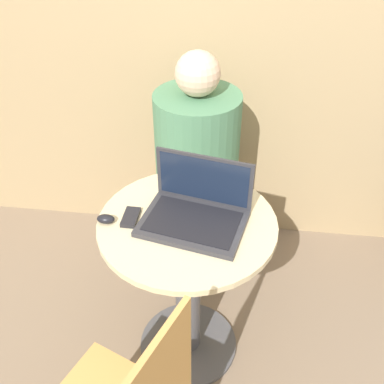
{
  "coord_description": "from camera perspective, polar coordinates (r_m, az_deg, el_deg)",
  "views": [
    {
      "loc": [
        0.17,
        -1.24,
        1.86
      ],
      "look_at": [
        0.01,
        0.05,
        0.87
      ],
      "focal_mm": 42.0,
      "sensor_mm": 36.0,
      "label": 1
    }
  ],
  "objects": [
    {
      "name": "ground_plane",
      "position": [
        2.25,
        -0.47,
        -18.76
      ],
      "size": [
        12.0,
        12.0,
        0.0
      ],
      "primitive_type": "plane",
      "color": "#7F6B56"
    },
    {
      "name": "computer_mouse",
      "position": [
        1.68,
        -10.89,
        -3.38
      ],
      "size": [
        0.07,
        0.04,
        0.03
      ],
      "color": "black",
      "rests_on": "round_table"
    },
    {
      "name": "person_seated",
      "position": [
        2.32,
        0.6,
        1.24
      ],
      "size": [
        0.44,
        0.63,
        1.21
      ],
      "color": "brown",
      "rests_on": "ground_plane"
    },
    {
      "name": "cell_phone",
      "position": [
        1.68,
        -7.79,
        -3.19
      ],
      "size": [
        0.06,
        0.11,
        0.02
      ],
      "color": "black",
      "rests_on": "round_table"
    },
    {
      "name": "laptop",
      "position": [
        1.64,
        0.52,
        -2.31
      ],
      "size": [
        0.42,
        0.34,
        0.22
      ],
      "color": "#2D2D33",
      "rests_on": "round_table"
    },
    {
      "name": "back_wall",
      "position": [
        2.22,
        2.59,
        22.59
      ],
      "size": [
        7.0,
        0.05,
        2.6
      ],
      "color": "tan",
      "rests_on": "ground_plane"
    },
    {
      "name": "round_table",
      "position": [
        1.85,
        -0.54,
        -10.13
      ],
      "size": [
        0.67,
        0.67,
        0.77
      ],
      "color": "#4C4C51",
      "rests_on": "ground_plane"
    }
  ]
}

